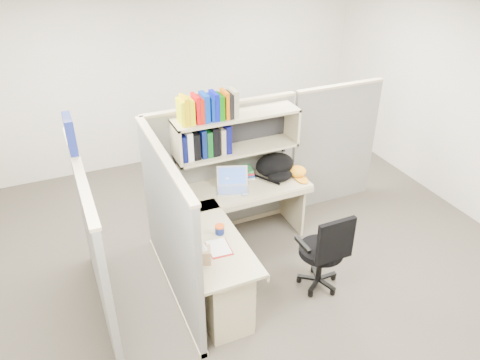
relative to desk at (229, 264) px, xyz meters
name	(u,v)px	position (x,y,z in m)	size (l,w,h in m)	color
ground	(254,269)	(0.41, 0.29, -0.44)	(6.00, 6.00, 0.00)	#352F28
room_shell	(256,136)	(0.41, 0.29, 1.18)	(6.00, 6.00, 6.00)	beige
cubicle	(205,187)	(0.04, 0.74, 0.47)	(3.79, 1.84, 1.95)	#63645F
desk	(229,264)	(0.00, 0.00, 0.00)	(1.74, 1.75, 0.73)	tan
laptop	(233,181)	(0.39, 0.82, 0.42)	(0.35, 0.35, 0.25)	silver
backpack	(277,167)	(0.97, 0.88, 0.43)	(0.47, 0.36, 0.28)	black
orange_cap	(297,171)	(1.21, 0.83, 0.35)	(0.21, 0.24, 0.12)	orange
snack_canister	(220,229)	(-0.04, 0.14, 0.34)	(0.09, 0.09, 0.09)	navy
tissue_box	(203,252)	(-0.32, -0.19, 0.40)	(0.13, 0.13, 0.21)	tan
mouse	(245,194)	(0.47, 0.67, 0.31)	(0.09, 0.06, 0.03)	#7E93B3
paper_cup	(227,180)	(0.38, 0.96, 0.35)	(0.08, 0.08, 0.11)	silver
book_stack	(246,172)	(0.66, 1.06, 0.34)	(0.16, 0.22, 0.11)	slate
loose_paper	(219,247)	(-0.13, -0.06, 0.29)	(0.19, 0.25, 0.00)	silver
task_chair	(322,262)	(0.93, -0.25, -0.10)	(0.50, 0.46, 0.96)	black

